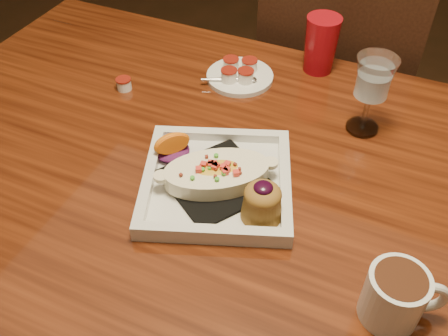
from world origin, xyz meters
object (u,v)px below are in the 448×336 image
at_px(coffee_mug, 397,295).
at_px(plate, 221,181).
at_px(chair_far, 333,99).
at_px(red_tumbler, 321,45).
at_px(saucer, 239,74).
at_px(table, 257,217).
at_px(goblet, 373,82).

bearing_deg(coffee_mug, plate, 136.39).
relative_size(chair_far, coffee_mug, 8.30).
bearing_deg(red_tumbler, saucer, -143.30).
relative_size(plate, saucer, 2.19).
bearing_deg(table, coffee_mug, -32.83).
height_order(coffee_mug, red_tumbler, red_tumbler).
bearing_deg(coffee_mug, chair_far, 85.22).
distance_m(chair_far, red_tumbler, 0.39).
height_order(table, red_tumbler, red_tumbler).
height_order(coffee_mug, saucer, coffee_mug).
height_order(chair_far, goblet, chair_far).
relative_size(table, red_tumbler, 11.83).
relative_size(chair_far, saucer, 6.29).
distance_m(table, red_tumbler, 0.42).
height_order(table, goblet, goblet).
bearing_deg(table, goblet, 59.01).
relative_size(plate, red_tumbler, 2.55).
bearing_deg(coffee_mug, red_tumbler, 93.03).
distance_m(coffee_mug, red_tumbler, 0.62).
distance_m(goblet, saucer, 0.31).
bearing_deg(red_tumbler, plate, -95.49).
bearing_deg(plate, saucer, 87.27).
height_order(coffee_mug, goblet, goblet).
bearing_deg(chair_far, red_tumbler, 87.72).
bearing_deg(coffee_mug, goblet, 85.44).
height_order(chair_far, plate, chair_far).
distance_m(plate, coffee_mug, 0.33).
bearing_deg(goblet, red_tumbler, 129.87).
bearing_deg(red_tumbler, goblet, -50.13).
bearing_deg(saucer, red_tumbler, 36.70).
height_order(plate, goblet, goblet).
relative_size(plate, goblet, 2.04).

